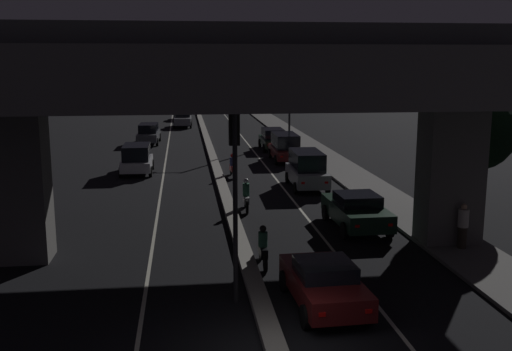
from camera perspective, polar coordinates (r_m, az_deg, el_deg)
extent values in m
cube|color=beige|center=(48.27, -8.43, 2.52)|extent=(0.12, 126.00, 0.00)
cube|color=beige|center=(48.57, -0.50, 2.69)|extent=(0.12, 126.00, 0.00)
cube|color=gray|center=(48.29, -4.46, 2.73)|extent=(0.55, 126.00, 0.21)
cube|color=#5B5956|center=(42.56, 6.86, 1.53)|extent=(2.63, 126.00, 0.13)
cube|color=#5B5956|center=(22.33, -21.96, -0.63)|extent=(2.19, 1.49, 5.57)
cube|color=#5B5956|center=(23.78, 18.03, 0.29)|extent=(2.19, 1.49, 5.57)
cube|color=#5B5956|center=(21.26, -1.35, 9.61)|extent=(20.76, 11.31, 1.79)
cube|color=#333335|center=(21.28, -1.37, 13.23)|extent=(20.76, 0.40, 0.90)
cylinder|color=black|center=(17.00, -1.99, -2.95)|extent=(0.14, 0.14, 5.75)
cube|color=black|center=(16.79, -2.09, 4.51)|extent=(0.30, 0.28, 0.95)
sphere|color=black|center=(16.91, -2.14, 5.56)|extent=(0.18, 0.18, 0.18)
sphere|color=yellow|center=(16.94, -2.14, 4.56)|extent=(0.18, 0.18, 0.18)
sphere|color=black|center=(16.98, -2.13, 3.57)|extent=(0.18, 0.18, 0.18)
cylinder|color=#2D2D30|center=(52.15, 3.23, 8.18)|extent=(0.18, 0.18, 8.95)
cylinder|color=#2D2D30|center=(51.95, 2.14, 12.95)|extent=(2.04, 0.10, 0.10)
ellipsoid|color=#F2B759|center=(51.79, 1.00, 12.85)|extent=(0.56, 0.32, 0.24)
cube|color=#591414|center=(17.44, 6.45, -10.34)|extent=(1.93, 4.09, 0.63)
cube|color=black|center=(17.17, 6.58, -8.81)|extent=(1.61, 1.67, 0.42)
cylinder|color=black|center=(18.56, 2.71, -9.99)|extent=(0.23, 0.66, 0.65)
cylinder|color=black|center=(18.98, 7.83, -9.61)|extent=(0.23, 0.66, 0.65)
cylinder|color=black|center=(16.17, 4.76, -13.28)|extent=(0.23, 0.66, 0.65)
cylinder|color=black|center=(16.65, 10.61, -12.70)|extent=(0.23, 0.66, 0.65)
cube|color=red|center=(15.48, 6.33, -13.04)|extent=(0.18, 0.04, 0.11)
cube|color=red|center=(15.84, 10.70, -12.60)|extent=(0.18, 0.04, 0.11)
cube|color=black|center=(25.43, 9.52, -3.46)|extent=(1.98, 4.48, 0.71)
cube|color=black|center=(25.19, 9.64, -2.24)|extent=(1.70, 1.81, 0.46)
cylinder|color=black|center=(26.63, 6.65, -3.51)|extent=(0.21, 0.70, 0.69)
cylinder|color=black|center=(27.15, 10.42, -3.34)|extent=(0.21, 0.70, 0.69)
cylinder|color=black|center=(23.91, 8.44, -5.24)|extent=(0.21, 0.70, 0.69)
cylinder|color=black|center=(24.49, 12.60, -4.99)|extent=(0.21, 0.70, 0.69)
cube|color=red|center=(23.18, 9.63, -4.79)|extent=(0.18, 0.03, 0.11)
cube|color=red|center=(23.61, 12.69, -4.61)|extent=(0.18, 0.03, 0.11)
cube|color=gray|center=(33.17, 4.87, 0.00)|extent=(1.84, 4.42, 0.75)
cube|color=black|center=(33.12, 4.86, 1.50)|extent=(1.60, 3.19, 0.97)
cylinder|color=black|center=(34.49, 3.02, -0.19)|extent=(0.21, 0.63, 0.63)
cylinder|color=black|center=(34.80, 5.81, -0.13)|extent=(0.21, 0.63, 0.63)
cylinder|color=black|center=(31.70, 3.82, -1.19)|extent=(0.21, 0.63, 0.63)
cylinder|color=black|center=(32.03, 6.84, -1.12)|extent=(0.21, 0.63, 0.63)
cube|color=red|center=(30.93, 4.51, -0.72)|extent=(0.18, 0.03, 0.11)
cube|color=red|center=(31.17, 6.73, -0.67)|extent=(0.18, 0.03, 0.11)
cube|color=#591414|center=(41.93, 2.81, 2.26)|extent=(1.81, 4.57, 0.62)
cube|color=black|center=(41.93, 2.79, 3.35)|extent=(1.59, 3.29, 0.96)
cylinder|color=black|center=(43.32, 1.35, 2.13)|extent=(0.21, 0.68, 0.68)
cylinder|color=black|center=(43.59, 3.61, 2.17)|extent=(0.21, 0.68, 0.68)
cylinder|color=black|center=(40.38, 1.94, 1.49)|extent=(0.21, 0.68, 0.68)
cylinder|color=black|center=(40.67, 4.36, 1.53)|extent=(0.21, 0.68, 0.68)
cube|color=red|center=(39.60, 2.46, 1.80)|extent=(0.18, 0.03, 0.11)
cube|color=red|center=(39.81, 4.23, 1.83)|extent=(0.18, 0.03, 0.11)
cube|color=black|center=(47.39, 1.62, 3.25)|extent=(1.81, 4.48, 0.60)
cube|color=black|center=(47.31, 1.62, 4.05)|extent=(1.58, 2.69, 0.73)
cylinder|color=black|center=(48.77, 0.37, 3.12)|extent=(0.21, 0.67, 0.67)
cylinder|color=black|center=(49.00, 2.38, 3.15)|extent=(0.21, 0.67, 0.67)
cylinder|color=black|center=(45.87, 0.81, 2.62)|extent=(0.21, 0.67, 0.67)
cylinder|color=black|center=(46.12, 2.94, 2.65)|extent=(0.21, 0.67, 0.67)
cube|color=red|center=(45.10, 1.24, 2.90)|extent=(0.18, 0.03, 0.11)
cube|color=red|center=(45.28, 2.79, 2.92)|extent=(0.18, 0.03, 0.11)
cube|color=silver|center=(38.04, -11.26, 1.13)|extent=(1.80, 3.91, 0.60)
cube|color=black|center=(37.83, -11.32, 2.22)|extent=(1.58, 2.82, 0.89)
cylinder|color=black|center=(36.77, -10.03, 0.36)|extent=(0.20, 0.65, 0.64)
cylinder|color=black|center=(36.91, -12.75, 0.30)|extent=(0.20, 0.65, 0.64)
cylinder|color=black|center=(39.30, -9.84, 1.05)|extent=(0.20, 0.65, 0.64)
cylinder|color=black|center=(39.43, -12.39, 0.98)|extent=(0.20, 0.65, 0.64)
cube|color=white|center=(39.95, -10.16, 1.50)|extent=(0.18, 0.03, 0.11)
cube|color=white|center=(40.04, -11.96, 1.45)|extent=(0.18, 0.03, 0.11)
cube|color=#515459|center=(51.56, -10.18, 3.75)|extent=(1.82, 4.78, 0.65)
cube|color=black|center=(51.48, -10.21, 4.49)|extent=(1.56, 2.88, 0.70)
cylinder|color=black|center=(49.99, -9.39, 3.17)|extent=(0.22, 0.69, 0.69)
cylinder|color=black|center=(50.14, -11.25, 3.13)|extent=(0.22, 0.69, 0.69)
cylinder|color=black|center=(53.08, -9.15, 3.63)|extent=(0.22, 0.69, 0.69)
cylinder|color=black|center=(53.22, -10.90, 3.59)|extent=(0.22, 0.69, 0.69)
cube|color=white|center=(53.88, -9.35, 3.97)|extent=(0.18, 0.04, 0.11)
cube|color=white|center=(53.97, -10.59, 3.94)|extent=(0.18, 0.04, 0.11)
cube|color=gray|center=(63.98, -6.98, 5.23)|extent=(1.86, 4.21, 0.73)
cube|color=black|center=(64.02, -6.99, 5.79)|extent=(1.57, 1.71, 0.50)
cylinder|color=black|center=(62.63, -6.24, 4.79)|extent=(0.22, 0.69, 0.68)
cylinder|color=black|center=(62.68, -7.77, 4.76)|extent=(0.22, 0.69, 0.68)
cylinder|color=black|center=(65.36, -6.19, 5.05)|extent=(0.22, 0.69, 0.68)
cylinder|color=black|center=(65.41, -7.67, 5.02)|extent=(0.22, 0.69, 0.68)
cube|color=white|center=(66.05, -6.39, 5.33)|extent=(0.18, 0.04, 0.11)
cube|color=white|center=(66.09, -7.44, 5.31)|extent=(0.18, 0.04, 0.11)
cube|color=#515459|center=(72.12, -6.99, 5.79)|extent=(1.99, 4.27, 0.63)
cube|color=black|center=(72.28, -6.99, 6.23)|extent=(1.68, 2.08, 0.45)
cylinder|color=black|center=(70.74, -6.31, 5.45)|extent=(0.22, 0.61, 0.60)
cylinder|color=black|center=(70.81, -7.75, 5.42)|extent=(0.22, 0.61, 0.60)
cylinder|color=black|center=(73.50, -6.25, 5.66)|extent=(0.22, 0.61, 0.60)
cylinder|color=black|center=(73.57, -7.63, 5.63)|extent=(0.22, 0.61, 0.60)
cube|color=white|center=(74.21, -6.43, 5.87)|extent=(0.18, 0.04, 0.11)
cube|color=white|center=(74.26, -7.42, 5.85)|extent=(0.18, 0.04, 0.11)
cylinder|color=black|center=(21.37, 0.44, -7.22)|extent=(0.09, 0.59, 0.59)
cylinder|color=black|center=(20.15, 0.89, -8.36)|extent=(0.11, 0.59, 0.59)
cube|color=black|center=(20.69, 0.66, -7.19)|extent=(0.25, 0.99, 0.32)
cylinder|color=#26593F|center=(20.56, 0.66, -6.09)|extent=(0.32, 0.32, 0.51)
sphere|color=black|center=(20.46, 0.66, -5.09)|extent=(0.24, 0.24, 0.24)
cube|color=red|center=(20.03, 0.91, -7.81)|extent=(0.08, 0.03, 0.08)
cylinder|color=black|center=(28.75, -1.04, -2.42)|extent=(0.10, 0.64, 0.64)
cylinder|color=black|center=(27.52, -0.85, -3.02)|extent=(0.12, 0.64, 0.64)
cube|color=silver|center=(28.08, -0.95, -2.28)|extent=(0.27, 0.97, 0.32)
cylinder|color=#26593F|center=(27.98, -0.95, -1.36)|extent=(0.33, 0.33, 0.60)
sphere|color=silver|center=(27.90, -0.95, -0.52)|extent=(0.24, 0.24, 0.24)
cube|color=red|center=(27.42, -0.85, -2.60)|extent=(0.08, 0.03, 0.08)
cylinder|color=black|center=(36.93, -2.40, 0.55)|extent=(0.11, 0.62, 0.61)
cylinder|color=black|center=(35.62, -2.12, 0.16)|extent=(0.13, 0.62, 0.61)
cube|color=maroon|center=(36.24, -2.26, 0.70)|extent=(0.29, 1.03, 0.32)
cylinder|color=navy|center=(36.17, -2.27, 1.34)|extent=(0.33, 0.33, 0.50)
sphere|color=#B21919|center=(36.11, -2.27, 1.92)|extent=(0.24, 0.24, 0.24)
cube|color=red|center=(35.53, -2.11, 0.50)|extent=(0.08, 0.03, 0.08)
cylinder|color=#2D261E|center=(23.45, 19.04, -5.59)|extent=(0.33, 0.33, 0.80)
cylinder|color=beige|center=(23.26, 19.15, -3.86)|extent=(0.39, 0.39, 0.66)
sphere|color=tan|center=(23.15, 19.21, -2.81)|extent=(0.22, 0.22, 0.22)
cylinder|color=#38281C|center=(28.95, 19.98, -1.08)|extent=(0.35, 0.35, 2.52)
sphere|color=black|center=(28.56, 20.32, 3.95)|extent=(3.47, 3.47, 3.47)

